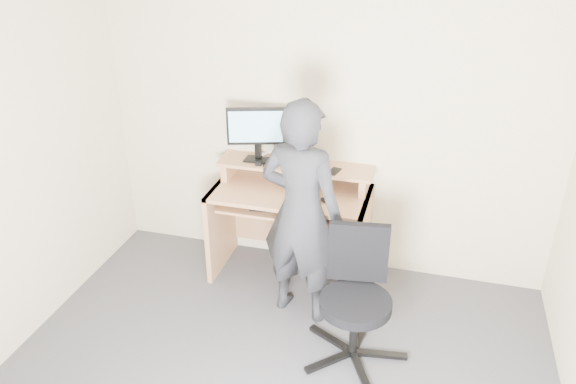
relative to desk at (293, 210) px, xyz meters
The scene contains 12 objects.
back_wall 0.76m from the desk, 47.89° to the left, with size 3.50×0.02×2.50m, color beige.
desk is the anchor object (origin of this frame).
monitor 0.69m from the desk, 168.98° to the left, with size 0.44×0.17×0.43m.
external_drive 0.47m from the desk, 62.66° to the left, with size 0.07×0.13×0.20m, color black.
travel_mug 0.47m from the desk, 39.63° to the left, with size 0.07×0.07×0.17m, color #B4B5B9.
smartphone 0.48m from the desk, ahead, with size 0.07×0.13×0.01m, color black.
charger 0.46m from the desk, behind, with size 0.04×0.04×0.04m, color black.
headphones 0.46m from the desk, 145.23° to the left, with size 0.16×0.16×0.02m, color silver.
keyboard 0.21m from the desk, 105.04° to the right, with size 0.46×0.18×0.03m, color black.
mouse 0.42m from the desk, 30.50° to the right, with size 0.10×0.06×0.04m, color black.
office_chair 1.04m from the desk, 52.18° to the right, with size 0.69×0.69×0.87m.
person 0.60m from the desk, 69.12° to the right, with size 0.59×0.39×1.62m, color black.
Camera 1 is at (0.79, -2.22, 2.65)m, focal length 35.00 mm.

